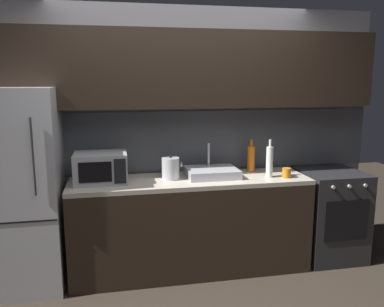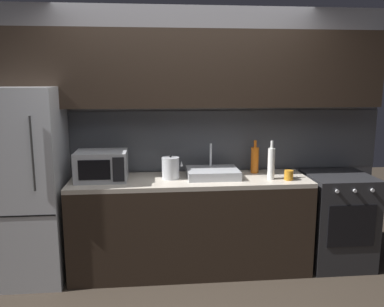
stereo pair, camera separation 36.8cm
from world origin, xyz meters
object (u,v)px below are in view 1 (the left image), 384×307
refrigerator (20,190)px  microwave (101,168)px  wine_bottle_orange (251,158)px  oven_range (329,214)px  wine_bottle_white (270,161)px  mug_amber (287,173)px  kettle (171,168)px

refrigerator → microwave: size_ratio=3.80×
wine_bottle_orange → oven_range: bearing=-12.4°
microwave → wine_bottle_white: (1.55, -0.11, 0.02)m
microwave → wine_bottle_white: 1.55m
wine_bottle_orange → mug_amber: 0.41m
oven_range → kettle: kettle is taller
wine_bottle_white → mug_amber: size_ratio=3.94×
mug_amber → wine_bottle_white: bearing=161.8°
kettle → oven_range: bearing=-0.7°
wine_bottle_white → wine_bottle_orange: wine_bottle_white is taller
wine_bottle_white → wine_bottle_orange: bearing=108.2°
refrigerator → oven_range: 2.97m
refrigerator → oven_range: refrigerator is taller
microwave → wine_bottle_orange: 1.47m
oven_range → wine_bottle_orange: size_ratio=2.79×
refrigerator → oven_range: (2.94, -0.00, -0.42)m
oven_range → microwave: (-2.26, 0.02, 0.58)m
wine_bottle_white → refrigerator: bearing=177.7°
oven_range → wine_bottle_orange: bearing=167.6°
oven_range → mug_amber: 0.76m
wine_bottle_white → mug_amber: 0.19m
kettle → wine_bottle_white: size_ratio=0.63×
oven_range → kettle: bearing=179.3°
kettle → wine_bottle_orange: bearing=10.5°
kettle → wine_bottle_white: 0.93m
microwave → mug_amber: microwave is taller
microwave → wine_bottle_white: wine_bottle_white is taller
refrigerator → oven_range: bearing=-0.0°
refrigerator → mug_amber: refrigerator is taller
oven_range → wine_bottle_white: (-0.71, -0.09, 0.60)m
wine_bottle_orange → refrigerator: bearing=-175.4°
wine_bottle_white → kettle: bearing=173.2°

